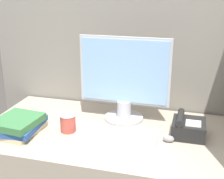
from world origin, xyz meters
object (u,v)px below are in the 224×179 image
object	(u,v)px
book_stack	(19,125)
mouse	(169,139)
coffee_cup	(68,123)
keyboard	(117,136)
monitor	(124,83)
desk_telephone	(188,128)

from	to	relation	value
book_stack	mouse	bearing A→B (deg)	7.81
coffee_cup	keyboard	bearing A→B (deg)	-0.16
keyboard	book_stack	size ratio (longest dim) A/B	1.47
mouse	monitor	bearing A→B (deg)	143.88
keyboard	desk_telephone	xyz separation A→B (m)	(0.36, 0.12, 0.04)
monitor	mouse	world-z (taller)	monitor
monitor	desk_telephone	distance (m)	0.43
keyboard	mouse	world-z (taller)	mouse
coffee_cup	book_stack	size ratio (longest dim) A/B	0.36
coffee_cup	book_stack	world-z (taller)	coffee_cup
monitor	book_stack	xyz separation A→B (m)	(-0.51, -0.32, -0.18)
keyboard	mouse	bearing A→B (deg)	5.07
mouse	book_stack	world-z (taller)	book_stack
monitor	keyboard	xyz separation A→B (m)	(0.02, -0.23, -0.22)
desk_telephone	coffee_cup	bearing A→B (deg)	-169.23
book_stack	desk_telephone	bearing A→B (deg)	13.13
desk_telephone	keyboard	bearing A→B (deg)	-161.33
book_stack	desk_telephone	world-z (taller)	desk_telephone
monitor	book_stack	distance (m)	0.63
coffee_cup	desk_telephone	size ratio (longest dim) A/B	0.57
monitor	coffee_cup	world-z (taller)	monitor
mouse	coffee_cup	bearing A→B (deg)	-177.57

